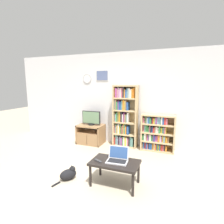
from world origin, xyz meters
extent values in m
plane|color=#BCAD93|center=(0.00, 0.00, 0.00)|extent=(18.00, 18.00, 0.00)
cube|color=silver|center=(0.00, 2.31, 1.30)|extent=(6.99, 0.06, 2.60)
torus|color=#B2B2B7|center=(-1.07, 2.26, 1.89)|extent=(0.28, 0.03, 0.28)
cylinder|color=white|center=(-1.07, 2.26, 1.89)|extent=(0.23, 0.02, 0.23)
cube|color=silver|center=(-0.59, 2.27, 1.97)|extent=(0.37, 0.01, 0.29)
cube|color=slate|center=(-0.59, 2.26, 1.97)|extent=(0.34, 0.02, 0.26)
cube|color=#9E754C|center=(-1.20, 2.00, 0.28)|extent=(0.04, 0.52, 0.55)
cube|color=#9E754C|center=(-0.50, 2.00, 0.28)|extent=(0.04, 0.52, 0.55)
cube|color=#9E754C|center=(-0.85, 2.00, 0.54)|extent=(0.74, 0.52, 0.04)
cube|color=#9E754C|center=(-0.85, 2.00, 0.02)|extent=(0.74, 0.52, 0.04)
cube|color=#9E754C|center=(-0.85, 2.00, 0.33)|extent=(0.67, 0.48, 0.04)
cube|color=#9E754C|center=(-1.01, 1.75, 0.18)|extent=(0.32, 0.02, 0.30)
cube|color=#9E754C|center=(-0.68, 1.75, 0.18)|extent=(0.32, 0.02, 0.30)
cylinder|color=black|center=(-0.82, 1.99, 0.57)|extent=(0.18, 0.18, 0.04)
cube|color=black|center=(-0.82, 1.99, 0.78)|extent=(0.56, 0.05, 0.37)
cube|color=slate|center=(-0.82, 1.96, 0.78)|extent=(0.52, 0.01, 0.33)
cube|color=tan|center=(-0.15, 2.11, 0.85)|extent=(0.04, 0.28, 1.70)
cube|color=tan|center=(0.48, 2.11, 0.85)|extent=(0.04, 0.28, 1.70)
cube|color=tan|center=(0.16, 2.25, 0.85)|extent=(0.67, 0.02, 1.70)
cube|color=tan|center=(0.16, 2.11, 0.02)|extent=(0.60, 0.25, 0.04)
cube|color=tan|center=(0.16, 2.11, 0.35)|extent=(0.60, 0.25, 0.04)
cube|color=tan|center=(0.16, 2.11, 0.68)|extent=(0.60, 0.25, 0.04)
cube|color=tan|center=(0.16, 2.11, 1.02)|extent=(0.60, 0.25, 0.04)
cube|color=tan|center=(0.16, 2.11, 1.35)|extent=(0.60, 0.25, 0.04)
cube|color=tan|center=(0.16, 2.11, 1.68)|extent=(0.60, 0.25, 0.04)
cube|color=red|center=(-0.12, 2.12, 0.14)|extent=(0.02, 0.22, 0.21)
cube|color=#5B9389|center=(-0.08, 2.13, 0.18)|extent=(0.04, 0.18, 0.28)
cube|color=#759EB7|center=(-0.04, 2.13, 0.16)|extent=(0.04, 0.19, 0.25)
cube|color=#232328|center=(-0.01, 2.13, 0.16)|extent=(0.02, 0.20, 0.24)
cube|color=#9E4293|center=(0.02, 2.13, 0.15)|extent=(0.03, 0.17, 0.22)
cube|color=#5B9389|center=(0.05, 2.12, 0.17)|extent=(0.02, 0.23, 0.26)
cube|color=#9E4293|center=(0.08, 2.12, 0.15)|extent=(0.04, 0.22, 0.22)
cube|color=#388947|center=(0.12, 2.13, 0.16)|extent=(0.02, 0.19, 0.25)
cube|color=white|center=(0.15, 2.13, 0.16)|extent=(0.04, 0.20, 0.25)
cube|color=gold|center=(0.20, 2.13, 0.15)|extent=(0.04, 0.20, 0.23)
cube|color=white|center=(0.24, 2.12, 0.16)|extent=(0.02, 0.22, 0.25)
cube|color=#B75B70|center=(0.26, 2.13, 0.14)|extent=(0.03, 0.19, 0.22)
cube|color=#232328|center=(0.30, 2.13, 0.17)|extent=(0.04, 0.20, 0.26)
cube|color=#5B9389|center=(0.35, 2.13, 0.17)|extent=(0.04, 0.20, 0.28)
cube|color=#5B9389|center=(0.39, 2.12, 0.16)|extent=(0.04, 0.22, 0.24)
cube|color=#B75B70|center=(-0.11, 2.13, 0.48)|extent=(0.03, 0.17, 0.22)
cube|color=#5B9389|center=(-0.08, 2.13, 0.49)|extent=(0.04, 0.19, 0.24)
cube|color=orange|center=(-0.04, 2.12, 0.48)|extent=(0.03, 0.21, 0.23)
cube|color=white|center=(-0.01, 2.12, 0.50)|extent=(0.04, 0.21, 0.26)
cube|color=gold|center=(0.02, 2.13, 0.48)|extent=(0.02, 0.19, 0.21)
cube|color=#388947|center=(0.05, 2.13, 0.50)|extent=(0.03, 0.18, 0.26)
cube|color=#93704C|center=(0.08, 2.12, 0.47)|extent=(0.02, 0.23, 0.21)
cube|color=#9E4293|center=(0.11, 2.13, 0.49)|extent=(0.03, 0.19, 0.25)
cube|color=gold|center=(0.13, 2.12, 0.51)|extent=(0.02, 0.22, 0.28)
cube|color=#5B9389|center=(0.17, 2.13, 0.49)|extent=(0.04, 0.18, 0.25)
cube|color=orange|center=(0.21, 2.12, 0.48)|extent=(0.03, 0.22, 0.22)
cube|color=#2856A8|center=(0.24, 2.13, 0.49)|extent=(0.02, 0.19, 0.23)
cube|color=#2856A8|center=(0.27, 2.12, 0.48)|extent=(0.03, 0.22, 0.22)
cube|color=#93704C|center=(-0.12, 2.13, 0.83)|extent=(0.02, 0.19, 0.25)
cube|color=#759EB7|center=(-0.09, 2.12, 0.81)|extent=(0.03, 0.21, 0.21)
cube|color=#388947|center=(-0.06, 2.13, 0.83)|extent=(0.03, 0.20, 0.25)
cube|color=#93704C|center=(-0.03, 2.13, 0.84)|extent=(0.03, 0.18, 0.28)
cube|color=gold|center=(0.01, 2.13, 0.84)|extent=(0.03, 0.17, 0.28)
cube|color=orange|center=(0.04, 2.13, 0.81)|extent=(0.02, 0.20, 0.22)
cube|color=#232328|center=(0.07, 2.12, 0.84)|extent=(0.04, 0.21, 0.28)
cube|color=white|center=(0.11, 2.12, 0.81)|extent=(0.02, 0.21, 0.22)
cube|color=#9E4293|center=(0.14, 2.13, 0.83)|extent=(0.03, 0.18, 0.26)
cube|color=#93704C|center=(0.18, 2.13, 0.81)|extent=(0.04, 0.20, 0.22)
cube|color=#5B9389|center=(0.22, 2.13, 0.81)|extent=(0.02, 0.20, 0.22)
cube|color=white|center=(0.25, 2.13, 0.84)|extent=(0.04, 0.20, 0.27)
cube|color=#759EB7|center=(-0.12, 2.12, 1.17)|extent=(0.02, 0.21, 0.26)
cube|color=#93704C|center=(-0.09, 2.12, 1.18)|extent=(0.03, 0.23, 0.28)
cube|color=#388947|center=(-0.05, 2.12, 1.14)|extent=(0.04, 0.22, 0.22)
cube|color=#9E4293|center=(-0.02, 2.13, 1.16)|extent=(0.03, 0.20, 0.25)
cube|color=#2856A8|center=(0.01, 2.13, 1.15)|extent=(0.03, 0.20, 0.23)
cube|color=#2856A8|center=(0.05, 2.13, 1.15)|extent=(0.03, 0.17, 0.22)
cube|color=#5B9389|center=(0.08, 2.13, 1.16)|extent=(0.04, 0.18, 0.25)
cube|color=orange|center=(0.13, 2.13, 1.17)|extent=(0.04, 0.20, 0.27)
cube|color=gold|center=(0.16, 2.12, 1.17)|extent=(0.02, 0.22, 0.26)
cube|color=#93704C|center=(0.19, 2.12, 1.17)|extent=(0.04, 0.22, 0.27)
cube|color=#2856A8|center=(0.24, 2.12, 1.15)|extent=(0.04, 0.21, 0.22)
cube|color=orange|center=(-0.12, 2.13, 1.50)|extent=(0.02, 0.18, 0.26)
cube|color=#9E4293|center=(-0.08, 2.12, 1.50)|extent=(0.04, 0.23, 0.25)
cube|color=#B75B70|center=(-0.05, 2.12, 1.49)|extent=(0.02, 0.23, 0.24)
cube|color=white|center=(-0.02, 2.12, 1.50)|extent=(0.02, 0.21, 0.27)
cube|color=#9E4293|center=(0.01, 2.13, 1.49)|extent=(0.03, 0.20, 0.25)
cube|color=white|center=(0.04, 2.12, 1.50)|extent=(0.03, 0.21, 0.25)
cube|color=#B75B70|center=(0.08, 2.13, 1.50)|extent=(0.04, 0.19, 0.26)
cube|color=#232328|center=(0.12, 2.13, 1.51)|extent=(0.03, 0.18, 0.28)
cube|color=orange|center=(0.15, 2.13, 1.48)|extent=(0.03, 0.18, 0.22)
cube|color=#2856A8|center=(0.19, 2.13, 1.48)|extent=(0.04, 0.18, 0.22)
cube|color=#759EB7|center=(0.23, 2.13, 1.49)|extent=(0.03, 0.19, 0.25)
cube|color=#5B9389|center=(0.26, 2.12, 1.49)|extent=(0.02, 0.21, 0.23)
cube|color=white|center=(0.29, 2.12, 1.50)|extent=(0.02, 0.22, 0.26)
cube|color=white|center=(0.33, 2.13, 1.49)|extent=(0.04, 0.20, 0.24)
cube|color=orange|center=(0.37, 2.12, 1.49)|extent=(0.03, 0.21, 0.24)
cube|color=orange|center=(0.41, 2.13, 1.50)|extent=(0.04, 0.18, 0.27)
cube|color=tan|center=(0.65, 2.10, 0.48)|extent=(0.04, 0.32, 0.96)
cube|color=tan|center=(1.46, 2.10, 0.48)|extent=(0.04, 0.32, 0.96)
cube|color=tan|center=(1.05, 2.25, 0.48)|extent=(0.85, 0.02, 0.96)
cube|color=tan|center=(1.05, 2.10, 0.02)|extent=(0.78, 0.28, 0.04)
cube|color=tan|center=(1.05, 2.10, 0.25)|extent=(0.78, 0.28, 0.04)
cube|color=tan|center=(1.05, 2.10, 0.48)|extent=(0.78, 0.28, 0.04)
cube|color=tan|center=(1.05, 2.10, 0.71)|extent=(0.78, 0.28, 0.04)
cube|color=tan|center=(1.05, 2.10, 0.94)|extent=(0.78, 0.28, 0.04)
cube|color=#93704C|center=(0.68, 2.11, 0.11)|extent=(0.02, 0.24, 0.15)
cube|color=#2856A8|center=(0.71, 2.11, 0.13)|extent=(0.03, 0.21, 0.18)
cube|color=red|center=(0.75, 2.12, 0.12)|extent=(0.04, 0.20, 0.16)
cube|color=#2856A8|center=(0.78, 2.11, 0.12)|extent=(0.02, 0.25, 0.17)
cube|color=#B75B70|center=(0.81, 2.11, 0.11)|extent=(0.03, 0.22, 0.14)
cube|color=#232328|center=(0.84, 2.12, 0.12)|extent=(0.02, 0.21, 0.16)
cube|color=#2856A8|center=(0.87, 2.11, 0.11)|extent=(0.04, 0.22, 0.15)
cube|color=#2856A8|center=(0.91, 2.11, 0.11)|extent=(0.03, 0.24, 0.15)
cube|color=orange|center=(0.95, 2.12, 0.11)|extent=(0.04, 0.20, 0.16)
cube|color=white|center=(0.99, 2.11, 0.12)|extent=(0.02, 0.23, 0.17)
cube|color=orange|center=(1.01, 2.10, 0.11)|extent=(0.03, 0.25, 0.15)
cube|color=#9E4293|center=(1.04, 2.12, 0.12)|extent=(0.03, 0.21, 0.17)
cube|color=#388947|center=(1.07, 2.11, 0.12)|extent=(0.02, 0.25, 0.18)
cube|color=gold|center=(1.10, 2.11, 0.11)|extent=(0.03, 0.22, 0.14)
cube|color=#2856A8|center=(1.12, 2.11, 0.12)|extent=(0.02, 0.25, 0.16)
cube|color=gold|center=(1.14, 2.12, 0.11)|extent=(0.02, 0.20, 0.15)
cube|color=red|center=(1.17, 2.11, 0.11)|extent=(0.04, 0.23, 0.15)
cube|color=#B75B70|center=(1.21, 2.11, 0.11)|extent=(0.03, 0.21, 0.14)
cube|color=#232328|center=(1.24, 2.12, 0.13)|extent=(0.03, 0.20, 0.19)
cube|color=orange|center=(1.28, 2.11, 0.11)|extent=(0.04, 0.22, 0.14)
cube|color=#388947|center=(0.69, 2.11, 0.34)|extent=(0.04, 0.23, 0.15)
cube|color=white|center=(0.74, 2.10, 0.36)|extent=(0.04, 0.25, 0.18)
cube|color=#93704C|center=(0.78, 2.11, 0.35)|extent=(0.03, 0.22, 0.17)
cube|color=#9E4293|center=(0.81, 2.11, 0.34)|extent=(0.03, 0.23, 0.15)
cube|color=#5B9389|center=(0.84, 2.12, 0.35)|extent=(0.02, 0.21, 0.17)
cube|color=white|center=(0.87, 2.11, 0.35)|extent=(0.04, 0.24, 0.17)
cube|color=#388947|center=(0.92, 2.11, 0.34)|extent=(0.04, 0.22, 0.14)
cube|color=#9E4293|center=(0.95, 2.11, 0.35)|extent=(0.03, 0.22, 0.17)
cube|color=#2856A8|center=(0.98, 2.10, 0.35)|extent=(0.02, 0.26, 0.16)
cube|color=#9E4293|center=(1.01, 2.11, 0.34)|extent=(0.04, 0.21, 0.15)
cube|color=#B75B70|center=(1.05, 2.11, 0.34)|extent=(0.04, 0.21, 0.15)
cube|color=orange|center=(1.10, 2.11, 0.35)|extent=(0.04, 0.24, 0.17)
cube|color=white|center=(1.13, 2.11, 0.35)|extent=(0.02, 0.25, 0.17)
cube|color=#9E4293|center=(1.15, 2.11, 0.34)|extent=(0.02, 0.23, 0.15)
cube|color=gold|center=(1.19, 2.12, 0.35)|extent=(0.04, 0.21, 0.16)
cube|color=#759EB7|center=(1.22, 2.11, 0.35)|extent=(0.03, 0.25, 0.16)
cube|color=gold|center=(1.25, 2.11, 0.35)|extent=(0.02, 0.22, 0.16)
cube|color=orange|center=(1.28, 2.11, 0.34)|extent=(0.03, 0.25, 0.15)
cube|color=#93704C|center=(1.32, 2.11, 0.34)|extent=(0.03, 0.21, 0.15)
cube|color=#B75B70|center=(0.69, 2.12, 0.58)|extent=(0.04, 0.20, 0.17)
cube|color=#5B9389|center=(0.73, 2.11, 0.58)|extent=(0.03, 0.22, 0.17)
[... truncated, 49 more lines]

